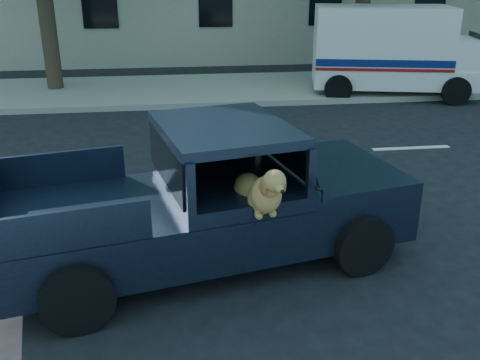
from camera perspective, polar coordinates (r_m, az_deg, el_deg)
The scene contains 5 objects.
ground at distance 7.14m, azimuth -0.64°, elevation -6.46°, with size 120.00×120.00×0.00m, color black.
far_sidewalk at distance 15.81m, azimuth -4.75°, elevation 9.60°, with size 60.00×4.00×0.15m, color gray.
lane_stripes at distance 10.58m, azimuth 7.92°, elevation 2.96°, with size 21.60×0.14×0.01m, color silver, non-canonical shape.
pickup_truck at distance 6.45m, azimuth -4.15°, elevation -4.01°, with size 5.05×2.90×1.70m.
mail_truck at distance 15.74m, azimuth 15.74°, elevation 12.47°, with size 4.76×3.06×2.42m.
Camera 1 is at (-0.75, -6.25, 3.37)m, focal length 40.00 mm.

